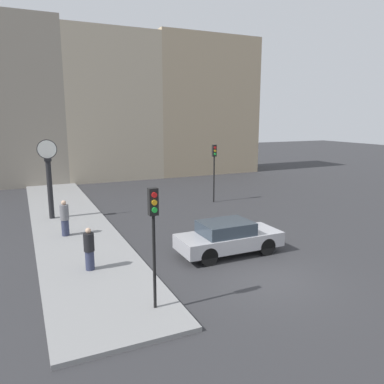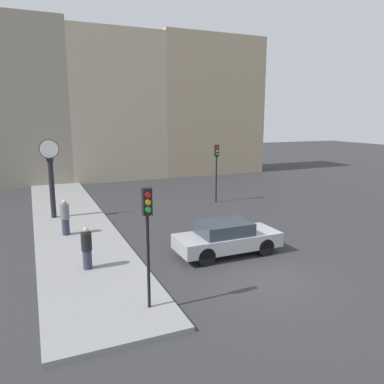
{
  "view_description": "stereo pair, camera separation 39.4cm",
  "coord_description": "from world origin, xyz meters",
  "px_view_note": "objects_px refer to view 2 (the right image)",
  "views": [
    {
      "loc": [
        -7.5,
        -10.01,
        5.56
      ],
      "look_at": [
        -0.08,
        6.11,
        2.0
      ],
      "focal_mm": 35.0,
      "sensor_mm": 36.0,
      "label": 1
    },
    {
      "loc": [
        -7.14,
        -10.17,
        5.56
      ],
      "look_at": [
        -0.08,
        6.11,
        2.0
      ],
      "focal_mm": 35.0,
      "sensor_mm": 36.0,
      "label": 2
    }
  ],
  "objects_px": {
    "traffic_light_far": "(216,161)",
    "pedestrian_black_jacket": "(87,248)",
    "street_clock": "(51,177)",
    "traffic_light_near": "(147,223)",
    "pedestrian_grey_jacket": "(65,218)",
    "sedan_car": "(227,238)"
  },
  "relations": [
    {
      "from": "sedan_car",
      "to": "street_clock",
      "type": "distance_m",
      "value": 10.58
    },
    {
      "from": "sedan_car",
      "to": "traffic_light_far",
      "type": "relative_size",
      "value": 1.13
    },
    {
      "from": "sedan_car",
      "to": "pedestrian_grey_jacket",
      "type": "xyz_separation_m",
      "value": [
        -5.85,
        4.93,
        0.25
      ]
    },
    {
      "from": "traffic_light_far",
      "to": "street_clock",
      "type": "bearing_deg",
      "value": -178.04
    },
    {
      "from": "sedan_car",
      "to": "street_clock",
      "type": "height_order",
      "value": "street_clock"
    },
    {
      "from": "sedan_car",
      "to": "pedestrian_black_jacket",
      "type": "bearing_deg",
      "value": 175.86
    },
    {
      "from": "traffic_light_far",
      "to": "pedestrian_grey_jacket",
      "type": "relative_size",
      "value": 2.27
    },
    {
      "from": "traffic_light_near",
      "to": "pedestrian_black_jacket",
      "type": "bearing_deg",
      "value": 108.86
    },
    {
      "from": "traffic_light_near",
      "to": "pedestrian_black_jacket",
      "type": "height_order",
      "value": "traffic_light_near"
    },
    {
      "from": "traffic_light_near",
      "to": "pedestrian_black_jacket",
      "type": "relative_size",
      "value": 2.25
    },
    {
      "from": "street_clock",
      "to": "traffic_light_near",
      "type": "bearing_deg",
      "value": -80.75
    },
    {
      "from": "pedestrian_grey_jacket",
      "to": "pedestrian_black_jacket",
      "type": "bearing_deg",
      "value": -85.68
    },
    {
      "from": "traffic_light_far",
      "to": "street_clock",
      "type": "xyz_separation_m",
      "value": [
        -10.18,
        -0.35,
        -0.35
      ]
    },
    {
      "from": "traffic_light_far",
      "to": "traffic_light_near",
      "type": "bearing_deg",
      "value": -124.66
    },
    {
      "from": "traffic_light_near",
      "to": "pedestrian_grey_jacket",
      "type": "bearing_deg",
      "value": 100.94
    },
    {
      "from": "street_clock",
      "to": "pedestrian_black_jacket",
      "type": "bearing_deg",
      "value": -85.26
    },
    {
      "from": "traffic_light_near",
      "to": "traffic_light_far",
      "type": "xyz_separation_m",
      "value": [
        8.28,
        11.98,
        0.05
      ]
    },
    {
      "from": "traffic_light_far",
      "to": "pedestrian_black_jacket",
      "type": "xyz_separation_m",
      "value": [
        -9.51,
        -8.38,
        -1.81
      ]
    },
    {
      "from": "traffic_light_far",
      "to": "pedestrian_black_jacket",
      "type": "height_order",
      "value": "traffic_light_far"
    },
    {
      "from": "sedan_car",
      "to": "pedestrian_black_jacket",
      "type": "xyz_separation_m",
      "value": [
        -5.51,
        0.4,
        0.19
      ]
    },
    {
      "from": "traffic_light_far",
      "to": "street_clock",
      "type": "relative_size",
      "value": 0.89
    },
    {
      "from": "sedan_car",
      "to": "traffic_light_near",
      "type": "height_order",
      "value": "traffic_light_near"
    }
  ]
}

